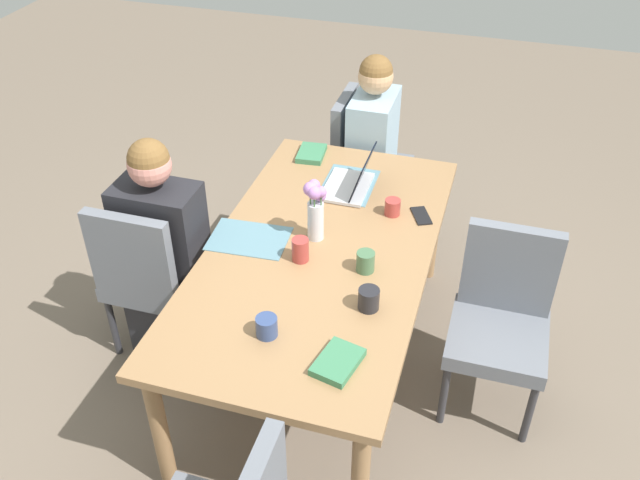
% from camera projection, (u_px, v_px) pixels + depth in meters
% --- Properties ---
extents(ground_plane, '(10.00, 10.00, 0.00)m').
position_uv_depth(ground_plane, '(320.00, 361.00, 3.55)').
color(ground_plane, '#756656').
extents(dining_table, '(1.89, 0.99, 0.74)m').
position_uv_depth(dining_table, '(320.00, 262.00, 3.16)').
color(dining_table, '#9E754C').
rests_on(dining_table, ground_plane).
extents(chair_near_left_near, '(0.44, 0.44, 0.90)m').
position_uv_depth(chair_near_left_near, '(148.00, 272.00, 3.35)').
color(chair_near_left_near, slate).
rests_on(chair_near_left_near, ground_plane).
extents(person_near_left_near, '(0.36, 0.40, 1.19)m').
position_uv_depth(person_near_left_near, '(166.00, 261.00, 3.38)').
color(person_near_left_near, '#2D2D33').
rests_on(person_near_left_near, ground_plane).
extents(chair_head_left_left_mid, '(0.44, 0.44, 0.90)m').
position_uv_depth(chair_head_left_left_mid, '(362.00, 158.00, 4.25)').
color(chair_head_left_left_mid, slate).
rests_on(chair_head_left_left_mid, ground_plane).
extents(person_head_left_left_mid, '(0.40, 0.36, 1.19)m').
position_uv_depth(person_head_left_left_mid, '(371.00, 161.00, 4.17)').
color(person_head_left_left_mid, '#2D2D33').
rests_on(person_head_left_left_mid, ground_plane).
extents(chair_far_right_near, '(0.44, 0.44, 0.90)m').
position_uv_depth(chair_far_right_near, '(502.00, 314.00, 3.11)').
color(chair_far_right_near, slate).
rests_on(chair_far_right_near, ground_plane).
extents(flower_vase, '(0.11, 0.11, 0.30)m').
position_uv_depth(flower_vase, '(315.00, 207.00, 3.08)').
color(flower_vase, silver).
rests_on(flower_vase, dining_table).
extents(placemat_near_left_near, '(0.28, 0.38, 0.00)m').
position_uv_depth(placemat_near_left_near, '(249.00, 239.00, 3.17)').
color(placemat_near_left_near, slate).
rests_on(placemat_near_left_near, dining_table).
extents(placemat_head_left_left_mid, '(0.36, 0.26, 0.00)m').
position_uv_depth(placemat_head_left_left_mid, '(349.00, 185.00, 3.55)').
color(placemat_head_left_left_mid, slate).
rests_on(placemat_head_left_left_mid, dining_table).
extents(laptop_head_left_left_mid, '(0.32, 0.22, 0.21)m').
position_uv_depth(laptop_head_left_left_mid, '(352.00, 182.00, 3.49)').
color(laptop_head_left_left_mid, silver).
rests_on(laptop_head_left_left_mid, dining_table).
extents(coffee_mug_near_left, '(0.08, 0.08, 0.11)m').
position_uv_depth(coffee_mug_near_left, '(300.00, 250.00, 3.02)').
color(coffee_mug_near_left, '#AD3D38').
rests_on(coffee_mug_near_left, dining_table).
extents(coffee_mug_near_right, '(0.08, 0.08, 0.08)m').
position_uv_depth(coffee_mug_near_right, '(392.00, 207.00, 3.31)').
color(coffee_mug_near_right, '#AD3D38').
rests_on(coffee_mug_near_right, dining_table).
extents(coffee_mug_centre_left, '(0.08, 0.08, 0.09)m').
position_uv_depth(coffee_mug_centre_left, '(365.00, 262.00, 2.96)').
color(coffee_mug_centre_left, '#47704C').
rests_on(coffee_mug_centre_left, dining_table).
extents(coffee_mug_centre_right, '(0.09, 0.09, 0.09)m').
position_uv_depth(coffee_mug_centre_right, '(267.00, 327.00, 2.65)').
color(coffee_mug_centre_right, '#33477A').
rests_on(coffee_mug_centre_right, dining_table).
extents(coffee_mug_far_left, '(0.09, 0.09, 0.09)m').
position_uv_depth(coffee_mug_far_left, '(369.00, 299.00, 2.77)').
color(coffee_mug_far_left, '#232328').
rests_on(coffee_mug_far_left, dining_table).
extents(book_red_cover, '(0.23, 0.18, 0.03)m').
position_uv_depth(book_red_cover, '(338.00, 362.00, 2.53)').
color(book_red_cover, '#3D7F56').
rests_on(book_red_cover, dining_table).
extents(book_blue_cover, '(0.21, 0.16, 0.03)m').
position_uv_depth(book_blue_cover, '(311.00, 153.00, 3.79)').
color(book_blue_cover, '#3D7F56').
rests_on(book_blue_cover, dining_table).
extents(phone_black, '(0.17, 0.13, 0.01)m').
position_uv_depth(phone_black, '(421.00, 216.00, 3.32)').
color(phone_black, black).
rests_on(phone_black, dining_table).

